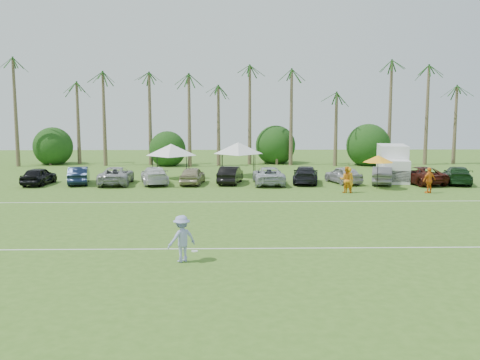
{
  "coord_description": "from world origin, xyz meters",
  "views": [
    {
      "loc": [
        0.61,
        -21.01,
        6.13
      ],
      "look_at": [
        1.36,
        13.03,
        1.6
      ],
      "focal_mm": 40.0,
      "sensor_mm": 36.0,
      "label": 1
    }
  ],
  "objects": [
    {
      "name": "parked_car_11",
      "position": [
        19.53,
        22.35,
        0.72
      ],
      "size": [
        3.37,
        5.34,
        1.44
      ],
      "primitive_type": "imported",
      "rotation": [
        0.0,
        0.0,
        2.85
      ],
      "color": "black",
      "rests_on": "ground"
    },
    {
      "name": "parked_car_0",
      "position": [
        -14.84,
        22.48,
        0.72
      ],
      "size": [
        1.99,
        4.34,
        1.44
      ],
      "primitive_type": "imported",
      "rotation": [
        0.0,
        0.0,
        3.07
      ],
      "color": "black",
      "rests_on": "ground"
    },
    {
      "name": "bush_tree_3",
      "position": [
        16.0,
        39.0,
        1.8
      ],
      "size": [
        4.0,
        4.0,
        4.0
      ],
      "color": "brown",
      "rests_on": "ground"
    },
    {
      "name": "palm_tree_11",
      "position": [
        27.0,
        38.0,
        10.06
      ],
      "size": [
        2.4,
        2.4,
        11.9
      ],
      "color": "brown",
      "rests_on": "ground"
    },
    {
      "name": "parked_car_2",
      "position": [
        -8.59,
        22.67,
        0.72
      ],
      "size": [
        2.6,
        5.28,
        1.44
      ],
      "primitive_type": "imported",
      "rotation": [
        0.0,
        0.0,
        3.18
      ],
      "color": "#9E9EA0",
      "rests_on": "ground"
    },
    {
      "name": "parked_car_10",
      "position": [
        16.41,
        22.38,
        0.72
      ],
      "size": [
        3.57,
        5.61,
        1.44
      ],
      "primitive_type": "imported",
      "rotation": [
        0.0,
        0.0,
        3.38
      ],
      "color": "#41150E",
      "rests_on": "ground"
    },
    {
      "name": "field_lines",
      "position": [
        0.0,
        8.0,
        0.01
      ],
      "size": [
        80.0,
        12.1,
        0.01
      ],
      "color": "white",
      "rests_on": "ground"
    },
    {
      "name": "palm_tree_7",
      "position": [
        8.0,
        38.0,
        10.06
      ],
      "size": [
        2.4,
        2.4,
        11.9
      ],
      "color": "brown",
      "rests_on": "ground"
    },
    {
      "name": "parked_car_9",
      "position": [
        13.28,
        22.38,
        0.72
      ],
      "size": [
        2.7,
        4.63,
        1.44
      ],
      "primitive_type": "imported",
      "rotation": [
        0.0,
        0.0,
        2.86
      ],
      "color": "slate",
      "rests_on": "ground"
    },
    {
      "name": "palm_tree_6",
      "position": [
        4.0,
        38.0,
        9.21
      ],
      "size": [
        2.4,
        2.4,
        10.9
      ],
      "color": "brown",
      "rests_on": "ground"
    },
    {
      "name": "bush_tree_2",
      "position": [
        6.0,
        39.0,
        1.8
      ],
      "size": [
        4.0,
        4.0,
        4.0
      ],
      "color": "brown",
      "rests_on": "ground"
    },
    {
      "name": "ground",
      "position": [
        0.0,
        0.0,
        0.0
      ],
      "size": [
        120.0,
        120.0,
        0.0
      ],
      "primitive_type": "plane",
      "color": "#3F671E",
      "rests_on": "ground"
    },
    {
      "name": "sideline_player_c",
      "position": [
        15.35,
        17.46,
        0.95
      ],
      "size": [
        1.21,
        0.86,
        1.9
      ],
      "primitive_type": "imported",
      "rotation": [
        0.0,
        0.0,
        3.54
      ],
      "color": "orange",
      "rests_on": "ground"
    },
    {
      "name": "palm_tree_9",
      "position": [
        18.0,
        38.0,
        8.35
      ],
      "size": [
        2.4,
        2.4,
        9.9
      ],
      "color": "brown",
      "rests_on": "ground"
    },
    {
      "name": "bush_tree_1",
      "position": [
        -6.0,
        39.0,
        1.8
      ],
      "size": [
        4.0,
        4.0,
        4.0
      ],
      "color": "brown",
      "rests_on": "ground"
    },
    {
      "name": "parked_car_4",
      "position": [
        -2.34,
        22.57,
        0.72
      ],
      "size": [
        2.12,
        4.38,
        1.44
      ],
      "primitive_type": "imported",
      "rotation": [
        0.0,
        0.0,
        3.04
      ],
      "color": "#9A8F6C",
      "rests_on": "ground"
    },
    {
      "name": "bush_tree_0",
      "position": [
        -19.0,
        39.0,
        1.8
      ],
      "size": [
        4.0,
        4.0,
        4.0
      ],
      "color": "brown",
      "rests_on": "ground"
    },
    {
      "name": "palm_tree_8",
      "position": [
        13.0,
        38.0,
        7.48
      ],
      "size": [
        2.4,
        2.4,
        8.9
      ],
      "color": "brown",
      "rests_on": "ground"
    },
    {
      "name": "parked_car_3",
      "position": [
        -5.47,
        22.73,
        0.72
      ],
      "size": [
        3.04,
        5.28,
        1.44
      ],
      "primitive_type": "imported",
      "rotation": [
        0.0,
        0.0,
        3.36
      ],
      "color": "silver",
      "rests_on": "ground"
    },
    {
      "name": "parked_car_7",
      "position": [
        7.03,
        22.92,
        0.72
      ],
      "size": [
        2.79,
        5.22,
        1.44
      ],
      "primitive_type": "imported",
      "rotation": [
        0.0,
        0.0,
        2.98
      ],
      "color": "black",
      "rests_on": "ground"
    },
    {
      "name": "parked_car_8",
      "position": [
        10.16,
        22.77,
        0.72
      ],
      "size": [
        2.84,
        4.54,
        1.44
      ],
      "primitive_type": "imported",
      "rotation": [
        0.0,
        0.0,
        3.43
      ],
      "color": "#B3B3B7",
      "rests_on": "ground"
    },
    {
      "name": "parked_car_5",
      "position": [
        0.78,
        22.91,
        0.72
      ],
      "size": [
        2.27,
        4.57,
        1.44
      ],
      "primitive_type": "imported",
      "rotation": [
        0.0,
        0.0,
        2.97
      ],
      "color": "black",
      "rests_on": "ground"
    },
    {
      "name": "palm_tree_3",
      "position": [
        -8.0,
        38.0,
        10.06
      ],
      "size": [
        2.4,
        2.4,
        11.9
      ],
      "color": "brown",
      "rests_on": "ground"
    },
    {
      "name": "market_umbrella",
      "position": [
        12.09,
        19.49,
        2.35
      ],
      "size": [
        2.35,
        2.35,
        2.62
      ],
      "color": "black",
      "rests_on": "ground"
    },
    {
      "name": "palm_tree_5",
      "position": [
        0.0,
        38.0,
        8.35
      ],
      "size": [
        2.4,
        2.4,
        9.9
      ],
      "color": "brown",
      "rests_on": "ground"
    },
    {
      "name": "palm_tree_4",
      "position": [
        -4.0,
        38.0,
        7.48
      ],
      "size": [
        2.4,
        2.4,
        8.9
      ],
      "color": "brown",
      "rests_on": "ground"
    },
    {
      "name": "palm_tree_0",
      "position": [
        -22.0,
        38.0,
        7.48
      ],
      "size": [
        2.4,
        2.4,
        8.9
      ],
      "color": "brown",
      "rests_on": "ground"
    },
    {
      "name": "box_truck",
      "position": [
        14.92,
        24.79,
        1.61
      ],
      "size": [
        3.19,
        6.14,
        3.01
      ],
      "rotation": [
        0.0,
        0.0,
        -0.18
      ],
      "color": "white",
      "rests_on": "ground"
    },
    {
      "name": "canopy_tent_left",
      "position": [
        -4.42,
        26.07,
        3.09
      ],
      "size": [
        4.45,
        4.45,
        3.61
      ],
      "color": "black",
      "rests_on": "ground"
    },
    {
      "name": "palm_tree_2",
      "position": [
        -12.0,
        38.0,
        9.21
      ],
      "size": [
        2.4,
        2.4,
        10.9
      ],
      "color": "brown",
      "rests_on": "ground"
    },
    {
      "name": "sideline_player_a",
      "position": [
        9.48,
        17.76,
        0.95
      ],
      "size": [
        0.73,
        0.52,
        1.89
      ],
      "primitive_type": "imported",
      "rotation": [
        0.0,
        0.0,
        3.04
      ],
      "color": "#FCA01C",
      "rests_on": "ground"
    },
    {
      "name": "palm_tree_10",
      "position": [
        23.0,
        38.0,
        9.21
      ],
      "size": [
        2.4,
        2.4,
        10.9
      ],
      "color": "brown",
      "rests_on": "ground"
    },
    {
      "name": "canopy_tent_right",
      "position": [
        1.52,
        27.58,
        3.12
      ],
      "size": [
        4.5,
        4.5,
        3.65
      ],
      "color": "black",
      "rests_on": "ground"
    },
    {
      "name": "frisbee_player",
      "position": [
        -1.28,
        0.06,
        0.95
      ],
      "size": [
        1.41,
        1.28,
        1.9
      ],
      "rotation": [
        0.0,
        0.0,
        3.74
      ],
      "color": "#99A0DA",
      "rests_on": "ground"
    },
    {
      "name": "palm_tree_1",
      "position": [
        -17.0,
        38.0,
        8.35
      ],
      "size": [
        2.4,
        2.4,
        9.9
      ],
      "color": "brown",
      "rests_on": "ground"
    },
    {
      "name": "parked_car_6",
      "position": [
        3.91,
        22.36,
        0.72
      ],
      "size": [
        2.44,
        5.21,
        1.44
      ],
      "primitive_type": "imported",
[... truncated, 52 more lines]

